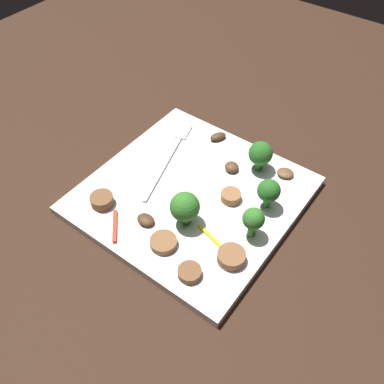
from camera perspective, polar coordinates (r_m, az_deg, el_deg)
ground_plane at (r=0.62m, az=0.00°, el=-0.85°), size 1.40×1.40×0.00m
plate at (r=0.61m, az=0.00°, el=-0.43°), size 0.29×0.29×0.01m
fork at (r=0.66m, az=-2.91°, el=5.14°), size 0.18×0.07×0.00m
broccoli_floret_0 at (r=0.57m, az=10.41°, el=0.10°), size 0.03×0.03×0.05m
broccoli_floret_1 at (r=0.54m, az=-0.99°, el=-2.07°), size 0.04×0.04×0.05m
broccoli_floret_2 at (r=0.54m, az=8.36°, el=-3.75°), size 0.03×0.03×0.05m
broccoli_floret_3 at (r=0.63m, az=9.32°, el=5.14°), size 0.04×0.04×0.05m
sausage_slice_0 at (r=0.53m, az=5.38°, el=-8.79°), size 0.05×0.05×0.01m
sausage_slice_1 at (r=0.54m, az=-3.90°, el=-6.88°), size 0.05×0.05×0.01m
sausage_slice_2 at (r=0.60m, az=-12.17°, el=-1.10°), size 0.04×0.04×0.01m
sausage_slice_3 at (r=0.59m, az=5.32°, el=-0.59°), size 0.04×0.04×0.01m
sausage_slice_4 at (r=0.52m, az=-0.33°, el=-10.91°), size 0.03×0.03×0.01m
mushroom_0 at (r=0.69m, az=3.56°, el=7.55°), size 0.03×0.03×0.01m
mushroom_1 at (r=0.64m, az=12.60°, el=2.54°), size 0.03×0.03×0.01m
mushroom_2 at (r=0.57m, az=-6.32°, el=-3.78°), size 0.02×0.03×0.01m
mushroom_3 at (r=0.64m, az=5.44°, el=3.42°), size 0.03×0.03×0.01m
pepper_strip_0 at (r=0.57m, az=-10.46°, el=-4.61°), size 0.04×0.04×0.00m
pepper_strip_2 at (r=0.55m, az=2.43°, el=-5.98°), size 0.01×0.04×0.00m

